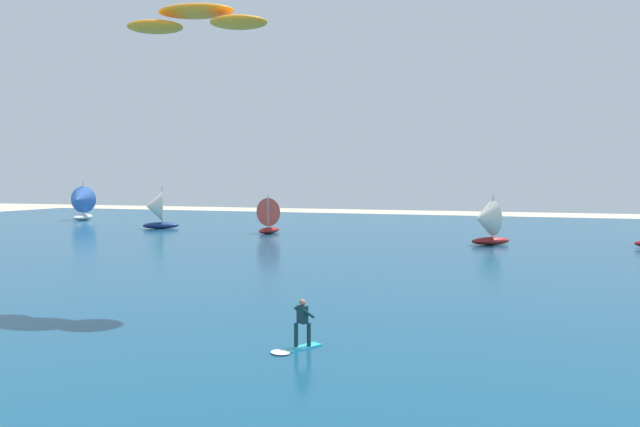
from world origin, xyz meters
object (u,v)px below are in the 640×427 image
(sailboat_mid_left, at_px, (486,222))
(sailboat_far_right, at_px, (80,203))
(sailboat_outermost, at_px, (156,210))
(sailboat_near_shore, at_px, (272,215))
(kitesurfer, at_px, (298,331))
(kite, at_px, (196,19))

(sailboat_mid_left, height_order, sailboat_far_right, sailboat_far_right)
(sailboat_outermost, relative_size, sailboat_near_shore, 1.15)
(kitesurfer, height_order, sailboat_mid_left, sailboat_mid_left)
(sailboat_outermost, distance_m, sailboat_far_right, 20.13)
(kite, bearing_deg, sailboat_mid_left, 69.70)
(kitesurfer, distance_m, sailboat_far_right, 70.99)
(sailboat_mid_left, bearing_deg, kitesurfer, -96.31)
(kitesurfer, distance_m, kite, 15.21)
(sailboat_mid_left, bearing_deg, kite, -110.30)
(kite, distance_m, sailboat_far_right, 62.89)
(kitesurfer, height_order, kite, kite)
(kitesurfer, relative_size, kite, 0.29)
(sailboat_outermost, height_order, sailboat_far_right, sailboat_far_right)
(kitesurfer, height_order, sailboat_near_shore, sailboat_near_shore)
(sailboat_far_right, bearing_deg, kite, -44.73)
(kitesurfer, xyz_separation_m, sailboat_far_right, (-51.09, 49.26, 1.83))
(sailboat_mid_left, relative_size, sailboat_near_shore, 1.03)
(kitesurfer, relative_size, sailboat_outermost, 0.41)
(sailboat_outermost, bearing_deg, kite, -53.30)
(kitesurfer, xyz_separation_m, sailboat_near_shore, (-18.21, 39.71, 1.31))
(sailboat_mid_left, bearing_deg, sailboat_near_shore, 168.25)
(kite, bearing_deg, kitesurfer, -38.61)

